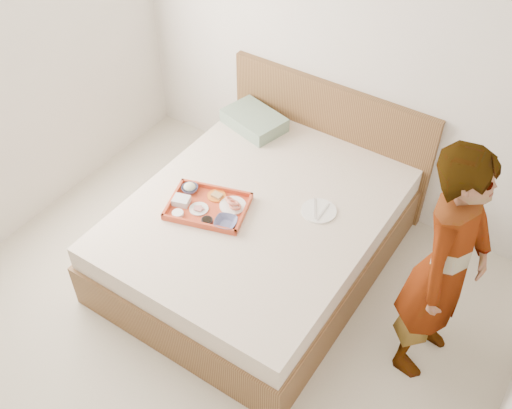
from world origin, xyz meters
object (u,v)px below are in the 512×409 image
object	(u,v)px
bed	(258,233)
dinner_plate	(319,211)
tray	(208,206)
person	(446,268)

from	to	relation	value
bed	dinner_plate	distance (m)	0.49
tray	dinner_plate	bearing A→B (deg)	14.49
dinner_plate	person	distance (m)	0.98
bed	person	world-z (taller)	person
tray	person	size ratio (longest dim) A/B	0.32
person	bed	bearing A→B (deg)	91.95
dinner_plate	tray	bearing A→B (deg)	-148.49
bed	tray	bearing A→B (deg)	-141.76
bed	person	distance (m)	1.38
tray	dinner_plate	size ratio (longest dim) A/B	2.19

